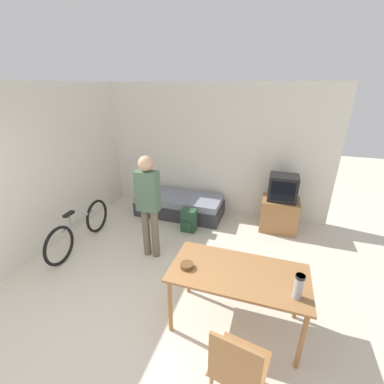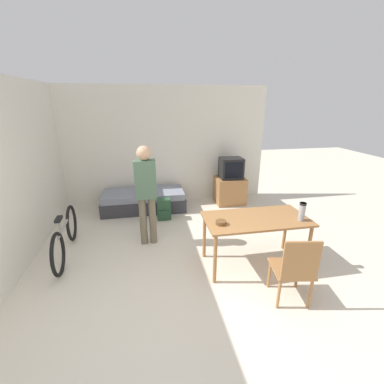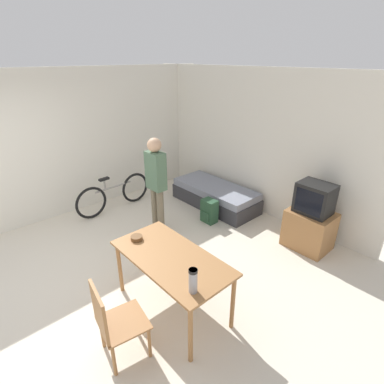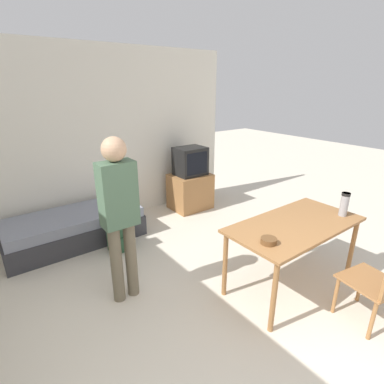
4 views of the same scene
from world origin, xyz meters
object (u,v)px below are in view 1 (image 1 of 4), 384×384
wooden_chair (237,367)px  thermos_flask (299,286)px  dining_table (238,278)px  mate_bowl (187,266)px  daybed (180,205)px  person_standing (148,201)px  bicycle (80,229)px  backpack (189,220)px  tv (280,206)px

wooden_chair → thermos_flask: thermos_flask is taller
dining_table → thermos_flask: 0.65m
mate_bowl → wooden_chair: bearing=-47.1°
daybed → mate_bowl: 2.80m
dining_table → thermos_flask: (0.58, -0.19, 0.23)m
person_standing → wooden_chair: bearing=-46.5°
person_standing → mate_bowl: 1.43m
person_standing → bicycle: bearing=-174.2°
daybed → backpack: size_ratio=4.10×
daybed → person_standing: 1.70m
wooden_chair → backpack: bearing=116.4°
dining_table → backpack: dining_table is taller
dining_table → wooden_chair: bearing=-80.9°
thermos_flask → backpack: thermos_flask is taller
tv → bicycle: size_ratio=0.68×
dining_table → tv: bearing=79.8°
tv → dining_table: tv is taller
dining_table → backpack: (-1.20, 1.84, -0.46)m
dining_table → wooden_chair: wooden_chair is taller
mate_bowl → person_standing: bearing=133.9°
mate_bowl → backpack: mate_bowl is taller
wooden_chair → thermos_flask: size_ratio=3.47×
dining_table → person_standing: (-1.54, 0.91, 0.31)m
mate_bowl → thermos_flask: bearing=-4.2°
wooden_chair → backpack: 3.01m
bicycle → mate_bowl: bearing=-21.2°
wooden_chair → person_standing: (-1.67, 1.77, 0.49)m
dining_table → person_standing: size_ratio=0.87×
daybed → bicycle: bicycle is taller
tv → person_standing: size_ratio=0.65×
daybed → dining_table: bearing=-56.4°
tv → mate_bowl: bearing=-111.3°
wooden_chair → mate_bowl: bearing=132.9°
wooden_chair → bicycle: bearing=151.3°
tv → thermos_flask: (0.14, -2.65, 0.43)m
tv → person_standing: person_standing is taller
bicycle → person_standing: bearing=5.8°
daybed → person_standing: (0.07, -1.51, 0.78)m
dining_table → thermos_flask: thermos_flask is taller
wooden_chair → person_standing: person_standing is taller
thermos_flask → wooden_chair: bearing=-124.0°
wooden_chair → bicycle: wooden_chair is taller
daybed → mate_bowl: mate_bowl is taller
dining_table → person_standing: person_standing is taller
bicycle → backpack: size_ratio=3.67×
tv → backpack: tv is taller
bicycle → thermos_flask: (3.42, -0.97, 0.59)m
person_standing → backpack: bearing=69.9°
tv → person_standing: 2.56m
thermos_flask → person_standing: bearing=152.5°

